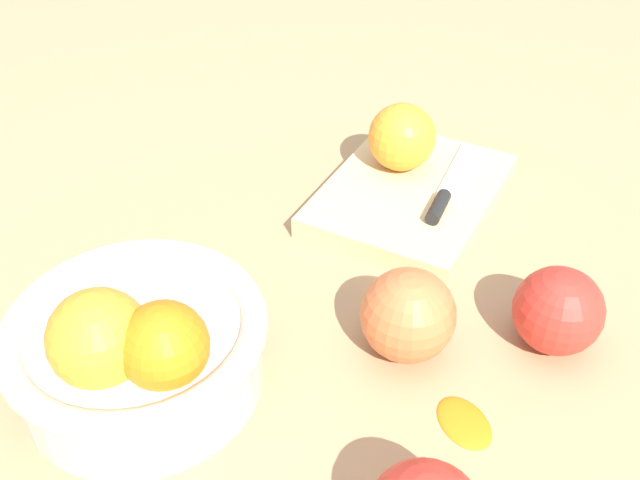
% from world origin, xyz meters
% --- Properties ---
extents(ground_plane, '(2.40, 2.40, 0.00)m').
position_xyz_m(ground_plane, '(0.00, 0.00, 0.00)').
color(ground_plane, tan).
extents(bowl, '(0.20, 0.20, 0.11)m').
position_xyz_m(bowl, '(-0.18, 0.08, 0.04)').
color(bowl, beige).
rests_on(bowl, ground_plane).
extents(cutting_board, '(0.23, 0.17, 0.02)m').
position_xyz_m(cutting_board, '(0.15, 0.01, 0.01)').
color(cutting_board, '#DBB77F').
rests_on(cutting_board, ground_plane).
extents(orange_on_board, '(0.07, 0.07, 0.07)m').
position_xyz_m(orange_on_board, '(0.18, 0.04, 0.06)').
color(orange_on_board, orange).
rests_on(orange_on_board, cutting_board).
extents(knife, '(0.16, 0.04, 0.01)m').
position_xyz_m(knife, '(0.15, -0.03, 0.03)').
color(knife, silver).
rests_on(knife, cutting_board).
extents(apple_front_left_2, '(0.08, 0.08, 0.08)m').
position_xyz_m(apple_front_left_2, '(-0.04, -0.08, 0.04)').
color(apple_front_left_2, '#CC6638').
rests_on(apple_front_left_2, ground_plane).
extents(apple_front_right, '(0.07, 0.07, 0.07)m').
position_xyz_m(apple_front_right, '(0.03, -0.18, 0.04)').
color(apple_front_right, red).
rests_on(apple_front_right, ground_plane).
extents(citrus_peel, '(0.06, 0.06, 0.01)m').
position_xyz_m(citrus_peel, '(-0.08, -0.15, 0.00)').
color(citrus_peel, orange).
rests_on(citrus_peel, ground_plane).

